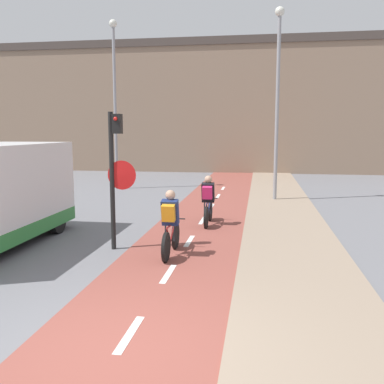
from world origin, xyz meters
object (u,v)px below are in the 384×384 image
Objects in this scene: traffic_light_pole at (115,165)px; cyclist_near at (170,225)px; street_lamp_sidewalk at (278,86)px; cyclist_far at (208,201)px; street_lamp_far at (115,89)px.

traffic_light_pole is 1.88× the size of cyclist_near.
cyclist_near is at bearing -107.35° from street_lamp_sidewalk.
cyclist_far is (-2.09, -4.89, -3.76)m from street_lamp_sidewalk.
street_lamp_sidewalk is at bearing 66.84° from cyclist_far.
street_lamp_far reaches higher than cyclist_near.
street_lamp_far is 7.74m from street_lamp_sidewalk.
street_lamp_sidewalk reaches higher than traffic_light_pole.
cyclist_near is 1.02× the size of cyclist_far.
street_lamp_far reaches higher than traffic_light_pole.
cyclist_near is at bearing -97.86° from cyclist_far.
street_lamp_sidewalk is (3.89, 7.79, 2.49)m from traffic_light_pole.
traffic_light_pole is at bearing -116.53° from street_lamp_sidewalk.
street_lamp_sidewalk is at bearing 72.65° from cyclist_near.
cyclist_near is (1.35, -0.34, -1.26)m from traffic_light_pole.
cyclist_near is at bearing -65.35° from street_lamp_far.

